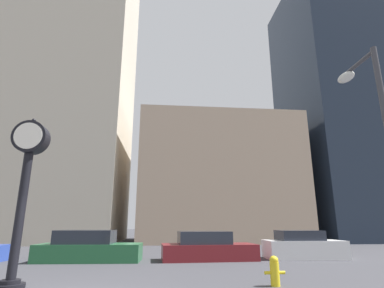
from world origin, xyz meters
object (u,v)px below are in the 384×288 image
at_px(car_white, 303,246).
at_px(fire_hydrant_far, 275,270).
at_px(street_clock, 26,175).
at_px(street_lamp_right, 375,126).
at_px(car_maroon, 207,248).
at_px(car_green, 89,248).

height_order(car_white, fire_hydrant_far, car_white).
height_order(street_clock, street_lamp_right, street_lamp_right).
height_order(street_clock, car_maroon, street_clock).
xyz_separation_m(fire_hydrant_far, street_lamp_right, (2.01, -2.16, 3.58)).
bearing_deg(car_maroon, fire_hydrant_far, -83.61).
height_order(car_maroon, car_white, car_white).
height_order(car_green, street_lamp_right, street_lamp_right).
bearing_deg(fire_hydrant_far, street_lamp_right, -47.03).
bearing_deg(car_maroon, car_green, 177.73).
relative_size(car_maroon, street_lamp_right, 0.76).
xyz_separation_m(car_maroon, fire_hydrant_far, (0.99, -6.23, -0.15)).
distance_m(street_clock, fire_hydrant_far, 7.63).
relative_size(street_clock, fire_hydrant_far, 6.02).
xyz_separation_m(car_white, street_lamp_right, (-1.86, -8.63, 3.41)).
xyz_separation_m(street_clock, car_white, (11.02, 6.12, -2.46)).
relative_size(car_green, street_lamp_right, 0.80).
height_order(car_white, street_lamp_right, street_lamp_right).
bearing_deg(car_white, street_clock, -148.36).
distance_m(car_white, street_lamp_right, 9.46).
xyz_separation_m(car_maroon, car_white, (4.86, 0.24, 0.02)).
height_order(car_maroon, street_lamp_right, street_lamp_right).
bearing_deg(car_maroon, street_lamp_right, -72.94).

